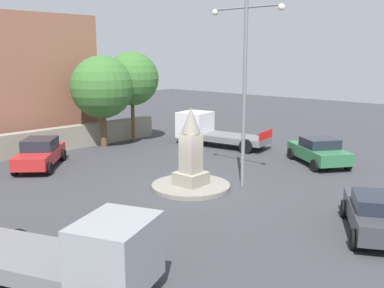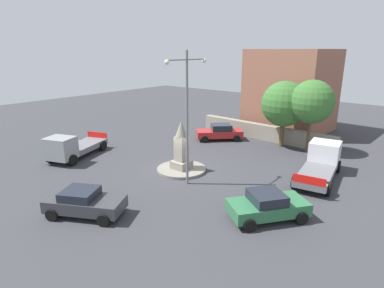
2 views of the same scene
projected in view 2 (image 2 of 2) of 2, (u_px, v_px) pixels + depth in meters
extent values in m
plane|color=#38383D|center=(182.00, 171.00, 22.62)|extent=(80.00, 80.00, 0.00)
cylinder|color=gray|center=(182.00, 169.00, 22.59)|extent=(3.49, 3.49, 0.19)
cube|color=gray|center=(182.00, 164.00, 22.49)|extent=(1.20, 1.20, 0.55)
cube|color=gray|center=(181.00, 149.00, 22.15)|extent=(0.76, 0.76, 1.76)
cone|color=gray|center=(181.00, 129.00, 21.74)|extent=(0.84, 0.84, 1.11)
cylinder|color=slate|center=(187.00, 121.00, 19.23)|extent=(0.16, 0.16, 8.28)
cylinder|color=slate|center=(196.00, 59.00, 18.81)|extent=(1.65, 0.08, 0.08)
cylinder|color=slate|center=(177.00, 60.00, 17.59)|extent=(1.65, 0.08, 0.08)
sphere|color=#F2EACC|center=(204.00, 61.00, 19.45)|extent=(0.28, 0.28, 0.28)
sphere|color=#F2EACC|center=(167.00, 62.00, 17.00)|extent=(0.28, 0.28, 0.28)
cube|color=#B22323|center=(219.00, 133.00, 30.14)|extent=(4.20, 4.21, 0.63)
cube|color=#1E232D|center=(221.00, 127.00, 29.99)|extent=(2.39, 2.39, 0.57)
cylinder|color=black|center=(205.00, 139.00, 29.30)|extent=(0.61, 0.61, 0.64)
cylinder|color=black|center=(203.00, 135.00, 30.89)|extent=(0.61, 0.61, 0.64)
cylinder|color=black|center=(237.00, 139.00, 29.57)|extent=(0.61, 0.61, 0.64)
cylinder|color=black|center=(233.00, 134.00, 31.17)|extent=(0.61, 0.61, 0.64)
cube|color=#2D6B42|center=(268.00, 207.00, 16.03)|extent=(4.27, 3.82, 0.63)
cube|color=#1E232D|center=(267.00, 197.00, 15.84)|extent=(2.29, 2.30, 0.50)
cylinder|color=black|center=(283.00, 202.00, 17.29)|extent=(0.65, 0.56, 0.64)
cylinder|color=black|center=(302.00, 218.00, 15.59)|extent=(0.65, 0.56, 0.64)
cylinder|color=black|center=(235.00, 208.00, 16.64)|extent=(0.65, 0.56, 0.64)
cylinder|color=black|center=(250.00, 226.00, 14.94)|extent=(0.65, 0.56, 0.64)
cube|color=#38383D|center=(85.00, 204.00, 16.37)|extent=(3.42, 4.32, 0.64)
cube|color=#1E232D|center=(80.00, 194.00, 16.26)|extent=(2.20, 2.24, 0.45)
cylinder|color=black|center=(118.00, 204.00, 17.03)|extent=(0.50, 0.67, 0.64)
cylinder|color=black|center=(103.00, 220.00, 15.39)|extent=(0.50, 0.67, 0.64)
cylinder|color=black|center=(71.00, 200.00, 17.52)|extent=(0.50, 0.67, 0.64)
cylinder|color=black|center=(52.00, 215.00, 15.89)|extent=(0.50, 0.67, 0.64)
cube|color=gray|center=(61.00, 148.00, 23.61)|extent=(2.24, 2.46, 1.64)
cube|color=slate|center=(84.00, 146.00, 26.26)|extent=(4.29, 3.24, 0.43)
cube|color=red|center=(97.00, 135.00, 27.84)|extent=(0.74, 1.82, 0.50)
cylinder|color=black|center=(73.00, 160.00, 23.50)|extent=(0.88, 0.56, 0.84)
cylinder|color=black|center=(51.00, 157.00, 24.11)|extent=(0.88, 0.56, 0.84)
cylinder|color=black|center=(103.00, 146.00, 27.06)|extent=(0.88, 0.56, 0.84)
cylinder|color=black|center=(83.00, 143.00, 27.67)|extent=(0.88, 0.56, 0.84)
cube|color=silver|center=(324.00, 153.00, 22.39)|extent=(2.14, 2.20, 1.67)
cube|color=slate|center=(315.00, 176.00, 20.09)|extent=(4.41, 2.54, 0.38)
cube|color=red|center=(309.00, 180.00, 18.27)|extent=(0.33, 1.86, 0.50)
cylinder|color=black|center=(309.00, 162.00, 23.18)|extent=(0.87, 0.40, 0.84)
cylinder|color=black|center=(338.00, 166.00, 22.22)|extent=(0.87, 0.40, 0.84)
cylinder|color=black|center=(294.00, 182.00, 19.60)|extent=(0.87, 0.40, 0.84)
cylinder|color=black|center=(328.00, 189.00, 18.64)|extent=(0.87, 0.40, 0.84)
cube|color=gray|center=(263.00, 132.00, 30.36)|extent=(1.46, 13.88, 1.43)
cube|color=#935B47|center=(291.00, 91.00, 33.05)|extent=(7.82, 7.97, 8.35)
cylinder|color=brown|center=(282.00, 133.00, 27.95)|extent=(0.41, 0.41, 2.44)
sphere|color=#386B2D|center=(284.00, 104.00, 27.21)|extent=(3.92, 3.92, 3.92)
cylinder|color=brown|center=(308.00, 135.00, 26.34)|extent=(0.24, 0.24, 3.01)
sphere|color=#386B2D|center=(312.00, 102.00, 25.55)|extent=(3.55, 3.55, 3.55)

